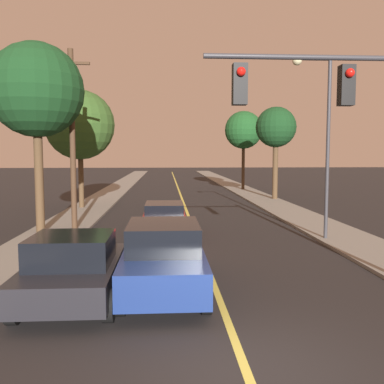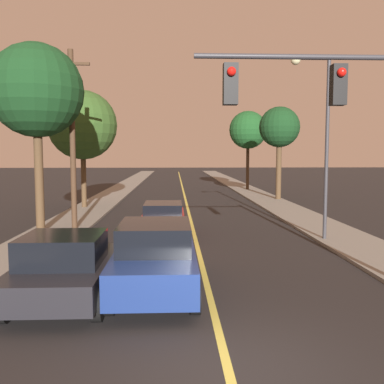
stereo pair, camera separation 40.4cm
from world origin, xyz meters
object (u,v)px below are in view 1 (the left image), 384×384
Objects in this scene: tree_left_far at (36,91)px; tree_right_far at (244,130)px; car_outer_lane_front at (73,269)px; streetlamp_right at (320,123)px; tree_right_near at (276,128)px; car_near_lane_front at (164,257)px; car_near_lane_second at (164,218)px; utility_pole_left at (72,136)px; tree_left_near at (80,125)px; traffic_signal_mast at (359,117)px.

tree_left_far reaches higher than tree_right_far.
streetlamp_right is at bearing 39.05° from car_outer_lane_front.
streetlamp_right is 14.68m from tree_right_near.
car_near_lane_front is at bearing -56.47° from tree_left_far.
tree_right_far is at bearing 71.40° from car_near_lane_second.
tree_right_near is at bearing 44.73° from utility_pole_left.
tree_right_far reaches higher than car_near_lane_second.
tree_left_near is (-10.98, 10.30, 0.55)m from streetlamp_right.
tree_right_far is at bearing 61.31° from utility_pole_left.
utility_pole_left is at bearing -81.36° from tree_left_near.
utility_pole_left reaches higher than tree_right_far.
traffic_signal_mast is at bearing -7.86° from car_near_lane_front.
car_near_lane_front is 0.72× the size of tree_right_near.
streetlamp_right is at bearing -43.16° from tree_left_near.
car_near_lane_front is 1.22× the size of car_outer_lane_front.
tree_left_near is at bearing 98.64° from utility_pole_left.
car_outer_lane_front is 0.50× the size of tree_left_far.
tree_right_near is at bearing -84.77° from tree_right_far.
tree_left_near is (-3.04, 16.73, 4.31)m from car_outer_lane_front.
tree_left_near is 0.99× the size of tree_right_far.
car_near_lane_second is 15.84m from tree_right_near.
streetlamp_right is 10.20m from utility_pole_left.
traffic_signal_mast is 19.29m from tree_left_near.
car_near_lane_second is 0.69× the size of tree_right_near.
utility_pole_left is at bearing 132.42° from traffic_signal_mast.
car_outer_lane_front is 10.29m from tree_left_far.
streetlamp_right reaches higher than car_outer_lane_front.
tree_left_far is (-5.15, 7.77, 5.03)m from car_near_lane_front.
tree_right_near reaches higher than traffic_signal_mast.
streetlamp_right reaches higher than car_near_lane_second.
tree_right_far reaches higher than tree_left_near.
traffic_signal_mast is 29.67m from tree_right_far.
tree_right_near is at bearing 58.20° from car_near_lane_second.
tree_right_near is (13.15, 12.59, -0.69)m from tree_left_far.
car_outer_lane_front is at bearing -78.32° from utility_pole_left.
car_near_lane_second is at bearing -3.53° from tree_left_far.
tree_right_far is (9.25, 29.49, 4.74)m from car_outer_lane_front.
car_near_lane_second is 0.66× the size of streetlamp_right.
traffic_signal_mast is 6.63m from streetlamp_right.
streetlamp_right is at bearing 77.32° from traffic_signal_mast.
car_near_lane_front is at bearing -111.46° from tree_right_near.
car_outer_lane_front is at bearing -115.58° from tree_right_near.
streetlamp_right reaches higher than tree_right_near.
tree_left_near reaches higher than streetlamp_right.
streetlamp_right is 0.90× the size of utility_pole_left.
car_near_lane_second is at bearing -59.73° from tree_left_near.
tree_right_near reaches higher than car_near_lane_front.
utility_pole_left is at bearing -135.27° from tree_right_near.
tree_left_near is 0.91× the size of tree_left_far.
utility_pole_left is at bearing 164.61° from streetlamp_right.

